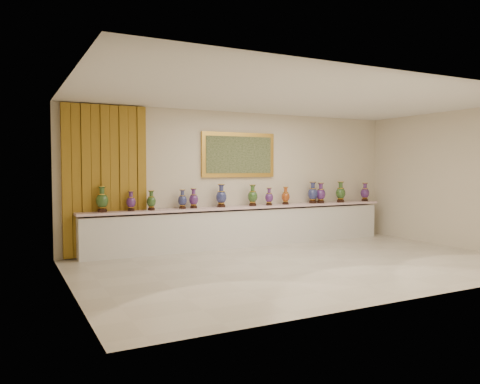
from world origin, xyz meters
The scene contains 17 objects.
ground centered at (0.00, 0.00, 0.00)m, with size 8.00×8.00×0.00m, color beige.
room centered at (-2.56, 2.44, 1.59)m, with size 8.00×8.00×8.00m.
counter centered at (0.00, 2.27, 0.44)m, with size 7.28×0.48×0.90m.
vase_0 centered at (-3.12, 2.28, 1.13)m, with size 0.29×0.29×0.51m.
vase_1 centered at (-2.57, 2.26, 1.08)m, with size 0.21×0.21×0.40m.
vase_2 centered at (-2.17, 2.23, 1.08)m, with size 0.24×0.24×0.40m.
vase_3 centered at (-1.49, 2.28, 1.08)m, with size 0.22×0.22×0.40m.
vase_4 centered at (-1.24, 2.28, 1.09)m, with size 0.24×0.24×0.42m.
vase_5 centered at (-0.60, 2.27, 1.12)m, with size 0.26×0.26×0.50m.
vase_6 centered at (0.16, 2.24, 1.11)m, with size 0.28×0.28×0.48m.
vase_7 centered at (0.57, 2.21, 1.08)m, with size 0.19×0.19×0.40m.
vase_8 centered at (1.04, 2.25, 1.08)m, with size 0.23×0.23×0.41m.
vase_9 centered at (1.82, 2.26, 1.13)m, with size 0.24×0.24×0.52m.
vase_10 centered at (2.03, 2.22, 1.12)m, with size 0.29×0.29×0.49m.
vase_11 centered at (2.63, 2.21, 1.13)m, with size 0.26×0.26×0.51m.
vase_12 centered at (3.45, 2.25, 1.11)m, with size 0.25×0.25×0.47m.
label_card centered at (-2.30, 2.13, 0.90)m, with size 0.10×0.06×0.00m, color white.
Camera 1 is at (-4.85, -6.93, 1.76)m, focal length 35.00 mm.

